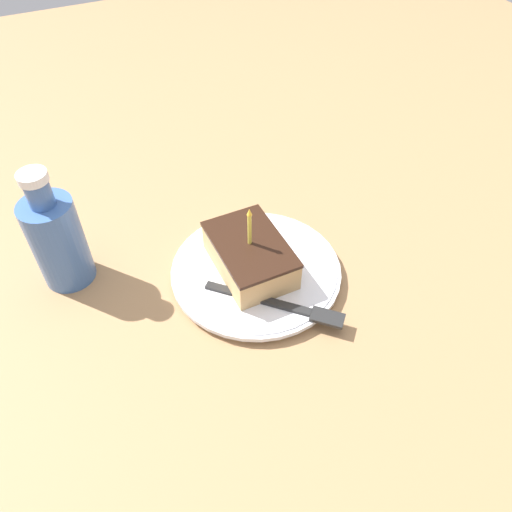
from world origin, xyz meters
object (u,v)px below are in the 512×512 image
cake_slice (250,255)px  bottle (57,239)px  fork (283,305)px  plate (256,271)px

cake_slice → bottle: bottle is taller
bottle → cake_slice: bearing=154.6°
fork → bottle: bearing=-38.8°
fork → bottle: bottle is taller
cake_slice → bottle: (0.24, -0.11, 0.03)m
plate → fork: size_ratio=1.63×
cake_slice → fork: 0.09m
fork → cake_slice: bearing=-84.1°
bottle → fork: bearing=141.2°
plate → bottle: bottle is taller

